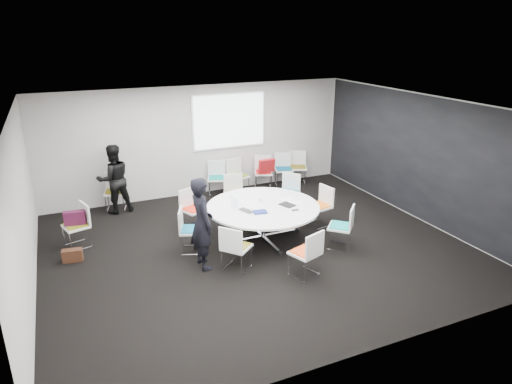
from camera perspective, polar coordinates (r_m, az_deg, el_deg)
name	(u,v)px	position (r m, az deg, el deg)	size (l,w,h in m)	color
room_shell	(259,180)	(8.70, 0.43, 1.56)	(8.08, 7.08, 2.88)	black
conference_table	(263,214)	(9.31, 0.87, -2.78)	(2.29, 2.29, 0.73)	silver
projection_screen	(229,121)	(11.95, -3.34, 8.84)	(1.90, 0.03, 1.35)	white
chair_ring_a	(319,213)	(10.14, 7.87, -2.67)	(0.52, 0.53, 0.88)	silver
chair_ring_b	(288,199)	(10.88, 4.01, -0.94)	(0.64, 0.64, 0.88)	silver
chair_ring_c	(236,201)	(10.80, -2.56, -1.07)	(0.50, 0.49, 0.88)	silver
chair_ring_d	(194,217)	(9.97, -7.75, -3.08)	(0.60, 0.59, 0.88)	silver
chair_ring_e	(192,238)	(9.00, -8.04, -5.72)	(0.59, 0.59, 0.88)	silver
chair_ring_f	(236,256)	(8.27, -2.49, -7.96)	(0.64, 0.64, 0.88)	silver
chair_ring_g	(305,262)	(8.11, 6.17, -8.66)	(0.58, 0.58, 0.88)	silver
chair_ring_h	(340,235)	(9.21, 10.51, -5.26)	(0.64, 0.64, 0.88)	silver
chair_back_a	(217,185)	(11.93, -4.91, 0.94)	(0.58, 0.58, 0.88)	silver
chair_back_b	(238,182)	(12.07, -2.26, 1.23)	(0.54, 0.53, 0.88)	silver
chair_back_c	(263,179)	(12.36, 0.91, 1.70)	(0.59, 0.58, 0.88)	silver
chair_back_d	(283,175)	(12.65, 3.46, 2.10)	(0.57, 0.57, 0.88)	silver
chair_back_e	(298,173)	(12.86, 5.24, 2.34)	(0.60, 0.60, 0.88)	silver
chair_spare_left	(78,234)	(9.76, -21.37, -4.87)	(0.56, 0.57, 0.88)	silver
chair_person_back	(116,199)	(11.41, -17.15, -0.79)	(0.56, 0.55, 0.88)	silver
person_main	(202,223)	(8.18, -6.78, -3.90)	(0.62, 0.41, 1.71)	black
person_back	(114,179)	(11.09, -17.34, 1.55)	(0.80, 0.62, 1.64)	black
laptop	(248,210)	(9.00, -1.04, -2.26)	(0.31, 0.20, 0.02)	#333338
laptop_lid	(234,202)	(9.09, -2.71, -1.26)	(0.30, 0.02, 0.22)	silver
notebook_black	(287,205)	(9.28, 3.93, -1.61)	(0.22, 0.30, 0.02)	black
tablet_folio	(260,212)	(8.90, 0.51, -2.51)	(0.26, 0.20, 0.03)	navy
papers_right	(287,199)	(9.62, 3.83, -0.88)	(0.30, 0.21, 0.00)	white
papers_front	(294,202)	(9.44, 4.78, -1.30)	(0.30, 0.21, 0.00)	white
cup	(261,200)	(9.42, 0.58, -1.00)	(0.08, 0.08, 0.09)	white
phone	(295,210)	(9.05, 4.91, -2.26)	(0.14, 0.07, 0.01)	black
maroon_bag	(75,218)	(9.62, -21.72, -3.03)	(0.40, 0.14, 0.28)	#45122D
brown_bag	(72,255)	(9.26, -21.96, -7.36)	(0.36, 0.16, 0.24)	#391E12
red_jacket	(267,166)	(12.03, 1.35, 3.31)	(0.44, 0.10, 0.35)	#A61419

